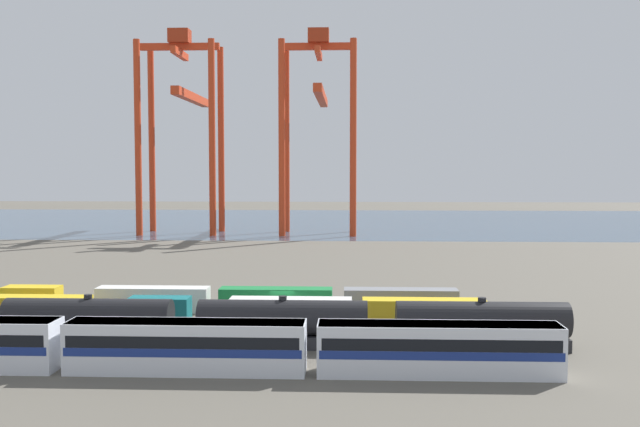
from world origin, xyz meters
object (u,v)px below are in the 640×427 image
(passenger_train, at_px, (186,344))
(gantry_crane_central, at_px, (319,112))
(shipping_container_8, at_px, (401,301))
(gantry_crane_west, at_px, (183,112))
(shipping_container_2, at_px, (160,310))
(freight_tank_row, at_px, (185,322))

(passenger_train, distance_m, gantry_crane_central, 120.44)
(passenger_train, relative_size, shipping_container_8, 4.65)
(shipping_container_8, xyz_separation_m, gantry_crane_central, (-12.84, 94.54, 27.55))
(gantry_crane_west, bearing_deg, passenger_train, -76.72)
(shipping_container_2, bearing_deg, shipping_container_8, 13.53)
(passenger_train, distance_m, shipping_container_8, 28.95)
(freight_tank_row, bearing_deg, gantry_crane_west, 103.25)
(shipping_container_8, distance_m, gantry_crane_central, 99.31)
(freight_tank_row, distance_m, gantry_crane_west, 114.62)
(shipping_container_8, relative_size, gantry_crane_west, 0.25)
(shipping_container_2, bearing_deg, passenger_train, -68.57)
(passenger_train, height_order, gantry_crane_central, gantry_crane_central)
(passenger_train, relative_size, freight_tank_row, 0.85)
(passenger_train, relative_size, gantry_crane_central, 1.18)
(shipping_container_8, bearing_deg, freight_tank_row, -142.99)
(shipping_container_2, relative_size, gantry_crane_west, 0.13)
(shipping_container_8, height_order, gantry_crane_west, gantry_crane_west)
(shipping_container_2, relative_size, shipping_container_8, 0.50)
(passenger_train, bearing_deg, freight_tank_row, 103.80)
(passenger_train, distance_m, shipping_container_2, 18.18)
(freight_tank_row, relative_size, shipping_container_2, 10.90)
(passenger_train, xyz_separation_m, shipping_container_8, (17.82, 22.79, -0.84))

